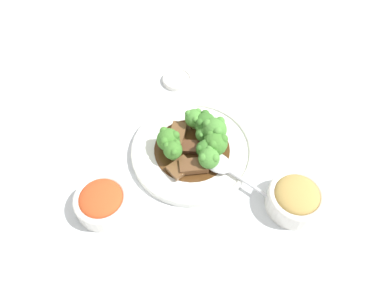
% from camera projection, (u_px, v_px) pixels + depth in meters
% --- Properties ---
extents(ground_plane, '(4.00, 4.00, 0.00)m').
position_uv_depth(ground_plane, '(192.00, 153.00, 0.81)').
color(ground_plane, silver).
extents(main_plate, '(0.26, 0.26, 0.02)m').
position_uv_depth(main_plate, '(192.00, 150.00, 0.80)').
color(main_plate, white).
rests_on(main_plate, ground_plane).
extents(beef_strip_0, '(0.06, 0.08, 0.01)m').
position_uv_depth(beef_strip_0, '(190.00, 146.00, 0.79)').
color(beef_strip_0, '#56331E').
rests_on(beef_strip_0, main_plate).
extents(beef_strip_1, '(0.07, 0.04, 0.01)m').
position_uv_depth(beef_strip_1, '(177.00, 134.00, 0.81)').
color(beef_strip_1, brown).
rests_on(beef_strip_1, main_plate).
extents(beef_strip_2, '(0.06, 0.07, 0.02)m').
position_uv_depth(beef_strip_2, '(194.00, 166.00, 0.76)').
color(beef_strip_2, brown).
rests_on(beef_strip_2, main_plate).
extents(beef_strip_3, '(0.06, 0.05, 0.01)m').
position_uv_depth(beef_strip_3, '(179.00, 167.00, 0.76)').
color(beef_strip_3, brown).
rests_on(beef_strip_3, main_plate).
extents(broccoli_floret_0, '(0.05, 0.05, 0.05)m').
position_uv_depth(broccoli_floret_0, '(168.00, 139.00, 0.78)').
color(broccoli_floret_0, '#8EB756').
rests_on(broccoli_floret_0, main_plate).
extents(broccoli_floret_1, '(0.04, 0.04, 0.05)m').
position_uv_depth(broccoli_floret_1, '(194.00, 118.00, 0.80)').
color(broccoli_floret_1, '#8EB756').
rests_on(broccoli_floret_1, main_plate).
extents(broccoli_floret_2, '(0.03, 0.03, 0.04)m').
position_uv_depth(broccoli_floret_2, '(204.00, 149.00, 0.76)').
color(broccoli_floret_2, '#8EB756').
rests_on(broccoli_floret_2, main_plate).
extents(broccoli_floret_3, '(0.05, 0.05, 0.05)m').
position_uv_depth(broccoli_floret_3, '(215.00, 143.00, 0.77)').
color(broccoli_floret_3, '#7FA84C').
rests_on(broccoli_floret_3, main_plate).
extents(broccoli_floret_4, '(0.05, 0.05, 0.06)m').
position_uv_depth(broccoli_floret_4, '(215.00, 129.00, 0.78)').
color(broccoli_floret_4, '#8EB756').
rests_on(broccoli_floret_4, main_plate).
extents(broccoli_floret_5, '(0.05, 0.05, 0.05)m').
position_uv_depth(broccoli_floret_5, '(205.00, 123.00, 0.80)').
color(broccoli_floret_5, '#7FA84C').
rests_on(broccoli_floret_5, main_plate).
extents(broccoli_floret_6, '(0.03, 0.03, 0.04)m').
position_uv_depth(broccoli_floret_6, '(203.00, 134.00, 0.79)').
color(broccoli_floret_6, '#7FA84C').
rests_on(broccoli_floret_6, main_plate).
extents(broccoli_floret_7, '(0.04, 0.04, 0.05)m').
position_uv_depth(broccoli_floret_7, '(173.00, 150.00, 0.76)').
color(broccoli_floret_7, '#8EB756').
rests_on(broccoli_floret_7, main_plate).
extents(broccoli_floret_8, '(0.04, 0.04, 0.05)m').
position_uv_depth(broccoli_floret_8, '(209.00, 158.00, 0.75)').
color(broccoli_floret_8, '#7FA84C').
rests_on(broccoli_floret_8, main_plate).
extents(serving_spoon, '(0.07, 0.20, 0.01)m').
position_uv_depth(serving_spoon, '(222.00, 166.00, 0.76)').
color(serving_spoon, silver).
rests_on(serving_spoon, main_plate).
extents(side_bowl_kimchi, '(0.11, 0.11, 0.05)m').
position_uv_depth(side_bowl_kimchi, '(102.00, 201.00, 0.72)').
color(side_bowl_kimchi, white).
rests_on(side_bowl_kimchi, ground_plane).
extents(side_bowl_appetizer, '(0.11, 0.11, 0.06)m').
position_uv_depth(side_bowl_appetizer, '(296.00, 198.00, 0.72)').
color(side_bowl_appetizer, white).
rests_on(side_bowl_appetizer, ground_plane).
extents(sauce_dish, '(0.07, 0.07, 0.01)m').
position_uv_depth(sauce_dish, '(177.00, 79.00, 0.93)').
color(sauce_dish, white).
rests_on(sauce_dish, ground_plane).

